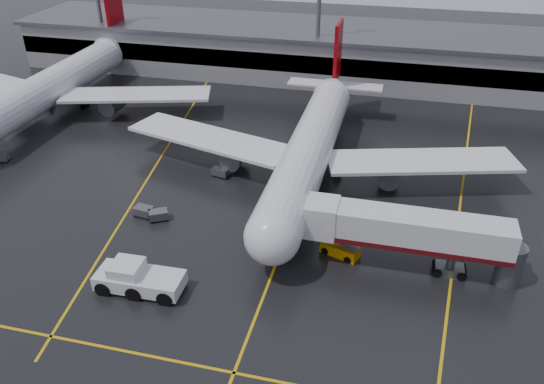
# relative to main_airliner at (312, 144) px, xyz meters

# --- Properties ---
(ground) EXTENTS (220.00, 220.00, 0.00)m
(ground) POSITION_rel_main_airliner_xyz_m (0.00, -9.70, -4.21)
(ground) COLOR black
(ground) RESTS_ON ground
(apron_line_centre) EXTENTS (0.25, 90.00, 0.02)m
(apron_line_centre) POSITION_rel_main_airliner_xyz_m (0.00, -9.70, -4.20)
(apron_line_centre) COLOR gold
(apron_line_centre) RESTS_ON ground
(apron_line_stop) EXTENTS (60.00, 0.25, 0.02)m
(apron_line_stop) POSITION_rel_main_airliner_xyz_m (0.00, -31.70, -4.20)
(apron_line_stop) COLOR gold
(apron_line_stop) RESTS_ON ground
(apron_line_left) EXTENTS (9.99, 69.35, 0.02)m
(apron_line_left) POSITION_rel_main_airliner_xyz_m (-20.00, 0.30, -4.20)
(apron_line_left) COLOR gold
(apron_line_left) RESTS_ON ground
(apron_line_right) EXTENTS (7.57, 69.64, 0.02)m
(apron_line_right) POSITION_rel_main_airliner_xyz_m (18.00, 0.30, -4.20)
(apron_line_right) COLOR gold
(apron_line_right) RESTS_ON ground
(terminal) EXTENTS (122.00, 19.00, 8.60)m
(terminal) POSITION_rel_main_airliner_xyz_m (0.00, 38.23, 0.11)
(terminal) COLOR gray
(terminal) RESTS_ON ground
(main_airliner) EXTENTS (48.80, 45.60, 14.10)m
(main_airliner) POSITION_rel_main_airliner_xyz_m (0.00, 0.00, 0.00)
(main_airliner) COLOR silver
(main_airliner) RESTS_ON ground
(second_airliner) EXTENTS (48.80, 45.60, 14.10)m
(second_airliner) POSITION_rel_main_airliner_xyz_m (-42.00, 12.00, 0.00)
(second_airliner) COLOR silver
(second_airliner) RESTS_ON ground
(jet_bridge) EXTENTS (19.90, 3.40, 6.05)m
(jet_bridge) POSITION_rel_main_airliner_xyz_m (11.87, -15.70, -0.28)
(jet_bridge) COLOR silver
(jet_bridge) RESTS_ON ground
(pushback_tractor) EXTENTS (7.91, 3.52, 2.80)m
(pushback_tractor) POSITION_rel_main_airliner_xyz_m (-11.18, -24.60, -3.09)
(pushback_tractor) COLOR silver
(pushback_tractor) RESTS_ON ground
(belt_loader) EXTENTS (4.08, 2.82, 2.38)m
(belt_loader) POSITION_rel_main_airliner_xyz_m (5.72, -15.19, -3.62)
(belt_loader) COLOR orange
(belt_loader) RESTS_ON ground
(baggage_cart_a) EXTENTS (2.38, 2.11, 1.12)m
(baggage_cart_a) POSITION_rel_main_airliner_xyz_m (-14.08, -13.77, -3.58)
(baggage_cart_a) COLOR #595B60
(baggage_cart_a) RESTS_ON ground
(baggage_cart_b) EXTENTS (2.17, 1.58, 1.12)m
(baggage_cart_b) POSITION_rel_main_airliner_xyz_m (-15.94, -13.43, -3.58)
(baggage_cart_b) COLOR #595B60
(baggage_cart_b) RESTS_ON ground
(baggage_cart_c) EXTENTS (2.24, 1.71, 1.12)m
(baggage_cart_c) POSITION_rel_main_airliner_xyz_m (-10.64, -2.91, -3.58)
(baggage_cart_c) COLOR #595B60
(baggage_cart_c) RESTS_ON ground
(baggage_cart_e) EXTENTS (2.30, 1.85, 1.12)m
(baggage_cart_e) POSITION_rel_main_airliner_xyz_m (-39.57, -5.95, -3.58)
(baggage_cart_e) COLOR #595B60
(baggage_cart_e) RESTS_ON ground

